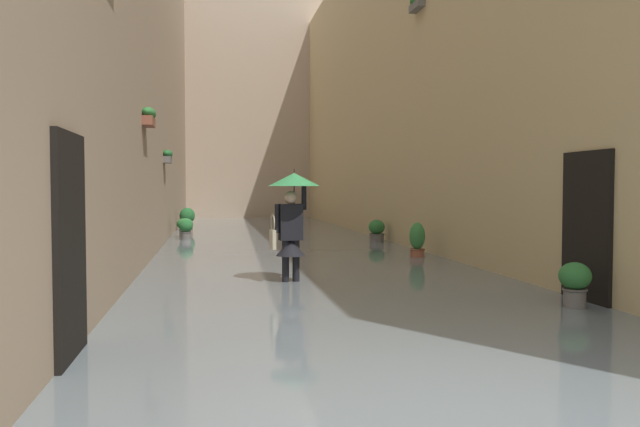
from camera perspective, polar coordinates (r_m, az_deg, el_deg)
ground_plane at (r=18.50m, az=-3.94°, el=-2.85°), size 71.81×71.81×0.00m
flood_water at (r=18.50m, az=-3.94°, el=-2.68°), size 7.27×34.72×0.11m
building_facade_left at (r=19.61m, az=8.42°, el=12.66°), size 2.04×32.72×10.39m
building_facade_right at (r=18.94m, az=-16.99°, el=15.35°), size 2.04×32.72×11.95m
building_facade_far at (r=34.03m, az=-6.71°, el=11.02°), size 10.07×1.80×13.60m
person_wading at (r=10.37m, az=-2.59°, el=0.43°), size 0.87×0.87×2.01m
potted_plant_near_right at (r=19.34m, az=-12.23°, el=-1.46°), size 0.42×0.42×0.71m
potted_plant_mid_right at (r=20.24m, az=-12.32°, el=-1.25°), size 0.52×0.52×0.72m
potted_plant_mid_left at (r=18.29m, az=5.24°, el=-1.69°), size 0.48×0.48×0.74m
potted_plant_near_left at (r=14.30m, az=8.93°, el=-2.56°), size 0.36×0.36×0.90m
potted_plant_far_left at (r=8.86m, az=22.39°, el=-6.06°), size 0.42×0.42×0.71m
potted_plant_far_right at (r=23.67m, az=-12.11°, el=-0.45°), size 0.57×0.57×0.94m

